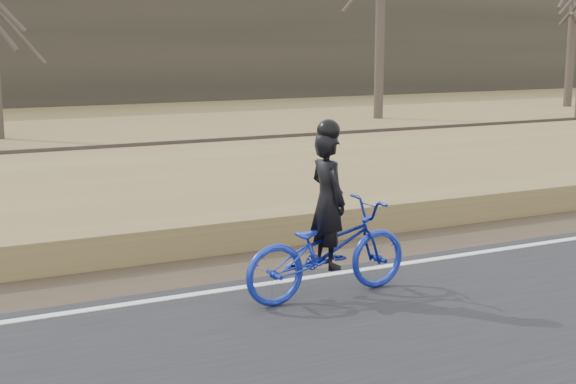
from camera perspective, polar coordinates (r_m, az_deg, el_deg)
name	(u,v)px	position (r m, az deg, el deg)	size (l,w,h in m)	color
ground	(539,253)	(11.83, 17.43, -4.15)	(120.00, 120.00, 0.00)	olive
edge_line	(529,245)	(11.95, 16.79, -3.64)	(120.00, 0.12, 0.01)	silver
shoulder	(483,233)	(12.68, 13.71, -2.86)	(120.00, 1.60, 0.04)	#473A2B
embankment	(378,188)	(15.01, 6.41, 0.27)	(120.00, 5.00, 0.44)	olive
ballast	(288,161)	(18.27, -0.02, 2.25)	(120.00, 3.00, 0.45)	slate
railroad	(288,147)	(18.23, -0.02, 3.19)	(120.00, 2.40, 0.29)	black
treeline_backdrop	(78,38)	(39.03, -14.71, 10.58)	(120.00, 4.00, 6.00)	#383328
cyclist	(327,241)	(9.09, 2.82, -3.50)	(2.12, 0.84, 2.03)	#1729A1
bare_tree_center	(380,2)	(30.45, 6.59, 13.25)	(0.36, 0.36, 8.53)	#4A3F36
bare_tree_far_right	(574,6)	(37.70, 19.65, 12.37)	(0.36, 0.36, 8.71)	#4A3F36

